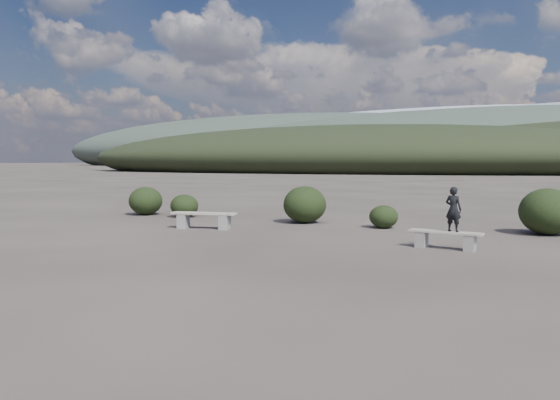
% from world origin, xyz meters
% --- Properties ---
extents(ground, '(1200.00, 1200.00, 0.00)m').
position_xyz_m(ground, '(0.00, 0.00, 0.00)').
color(ground, '#312A26').
rests_on(ground, ground).
extents(bench_left, '(2.02, 0.74, 0.49)m').
position_xyz_m(bench_left, '(-3.45, 5.62, 0.30)').
color(bench_left, gray).
rests_on(bench_left, ground).
extents(bench_right, '(1.70, 0.61, 0.42)m').
position_xyz_m(bench_right, '(3.64, 4.54, 0.25)').
color(bench_right, gray).
rests_on(bench_right, ground).
extents(seated_person, '(0.44, 0.36, 1.03)m').
position_xyz_m(seated_person, '(3.80, 4.51, 0.93)').
color(seated_person, black).
rests_on(seated_person, bench_right).
extents(shrub_a, '(1.01, 1.01, 0.82)m').
position_xyz_m(shrub_a, '(-5.90, 8.33, 0.41)').
color(shrub_a, black).
rests_on(shrub_a, ground).
extents(shrub_b, '(1.41, 1.41, 1.21)m').
position_xyz_m(shrub_b, '(-1.22, 8.27, 0.60)').
color(shrub_b, black).
rests_on(shrub_b, ground).
extents(shrub_c, '(0.87, 0.87, 0.70)m').
position_xyz_m(shrub_c, '(1.47, 7.91, 0.35)').
color(shrub_c, black).
rests_on(shrub_c, ground).
extents(shrub_d, '(1.47, 1.47, 1.29)m').
position_xyz_m(shrub_d, '(5.92, 8.19, 0.64)').
color(shrub_d, black).
rests_on(shrub_d, ground).
extents(shrub_f, '(1.26, 1.26, 1.06)m').
position_xyz_m(shrub_f, '(-7.70, 8.46, 0.53)').
color(shrub_f, black).
rests_on(shrub_f, ground).
extents(mountain_ridges, '(500.00, 400.00, 56.00)m').
position_xyz_m(mountain_ridges, '(-7.48, 339.06, 10.84)').
color(mountain_ridges, black).
rests_on(mountain_ridges, ground).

